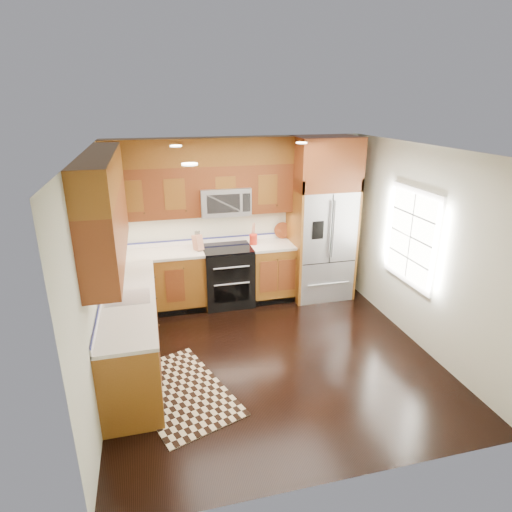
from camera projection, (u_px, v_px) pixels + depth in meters
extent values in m
plane|color=black|center=(272.00, 356.00, 5.52)|extent=(4.00, 4.00, 0.00)
cube|color=beige|center=(238.00, 219.00, 6.90)|extent=(4.00, 0.02, 2.60)
cube|color=beige|center=(95.00, 278.00, 4.62)|extent=(0.02, 4.00, 2.60)
cube|color=beige|center=(421.00, 248.00, 5.54)|extent=(0.02, 4.00, 2.60)
cube|color=white|center=(412.00, 237.00, 5.68)|extent=(0.04, 1.10, 1.30)
cube|color=white|center=(411.00, 237.00, 5.68)|extent=(0.02, 0.95, 1.15)
cube|color=brown|center=(160.00, 283.00, 6.61)|extent=(1.37, 0.60, 0.90)
cube|color=brown|center=(272.00, 272.00, 7.03)|extent=(0.72, 0.60, 0.90)
cube|color=brown|center=(132.00, 334.00, 5.16)|extent=(0.60, 2.40, 0.90)
cube|color=silver|center=(206.00, 250.00, 6.62)|extent=(2.85, 0.62, 0.04)
cube|color=silver|center=(128.00, 299.00, 5.00)|extent=(0.62, 2.40, 0.04)
cube|color=brown|center=(203.00, 191.00, 6.44)|extent=(2.85, 0.33, 0.75)
cube|color=brown|center=(107.00, 225.00, 4.66)|extent=(0.33, 2.40, 0.75)
cube|color=brown|center=(201.00, 152.00, 6.24)|extent=(2.85, 0.33, 0.40)
cube|color=brown|center=(100.00, 172.00, 4.46)|extent=(0.33, 2.40, 0.40)
cube|color=black|center=(228.00, 276.00, 6.83)|extent=(0.76, 0.64, 0.92)
cube|color=black|center=(227.00, 248.00, 6.67)|extent=(0.76, 0.60, 0.02)
cube|color=black|center=(231.00, 274.00, 6.49)|extent=(0.55, 0.01, 0.18)
cube|color=black|center=(232.00, 293.00, 6.60)|extent=(0.55, 0.01, 0.28)
cylinder|color=#B2B2B7|center=(232.00, 268.00, 6.42)|extent=(0.55, 0.02, 0.02)
cylinder|color=#B2B2B7|center=(232.00, 284.00, 6.52)|extent=(0.55, 0.02, 0.02)
cube|color=#B2B2B7|center=(224.00, 201.00, 6.53)|extent=(0.76, 0.40, 0.42)
cube|color=black|center=(224.00, 204.00, 6.34)|extent=(0.50, 0.01, 0.28)
cube|color=#B2B2B7|center=(321.00, 243.00, 7.00)|extent=(0.90, 0.74, 1.80)
cube|color=black|center=(331.00, 229.00, 6.54)|extent=(0.01, 0.01, 1.08)
cube|color=black|center=(318.00, 230.00, 6.49)|extent=(0.18, 0.01, 0.28)
cube|color=brown|center=(294.00, 240.00, 6.86)|extent=(0.04, 0.74, 2.00)
cube|color=brown|center=(348.00, 235.00, 7.07)|extent=(0.04, 0.74, 2.00)
cube|color=brown|center=(325.00, 163.00, 6.55)|extent=(0.98, 0.74, 0.80)
cube|color=#B2B2B7|center=(128.00, 297.00, 4.99)|extent=(0.50, 0.42, 0.02)
cylinder|color=#B2B2B7|center=(110.00, 281.00, 5.10)|extent=(0.02, 0.02, 0.28)
torus|color=#B2B2B7|center=(108.00, 272.00, 4.98)|extent=(0.18, 0.02, 0.18)
cube|color=black|center=(181.00, 391.00, 4.84)|extent=(1.36, 1.73, 0.01)
cube|color=#AA6F53|center=(198.00, 242.00, 6.54)|extent=(0.16, 0.18, 0.24)
cylinder|color=#B32616|center=(253.00, 239.00, 6.80)|extent=(0.15, 0.15, 0.17)
cylinder|color=brown|center=(282.00, 238.00, 7.13)|extent=(0.31, 0.31, 0.02)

